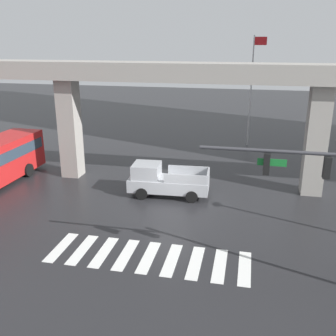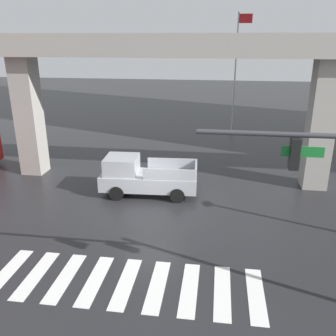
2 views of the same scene
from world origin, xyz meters
The scene contains 6 objects.
ground_plane centered at (0.00, 0.00, 0.00)m, with size 120.00×120.00×0.00m, color #232326.
crosswalk_stripes centered at (0.00, -4.98, 0.01)m, with size 9.35×2.80×0.01m.
elevated_overpass centered at (0.00, 4.95, 7.01)m, with size 49.21×2.30×8.22m.
pickup_truck centered at (-0.93, 2.55, 0.99)m, with size 5.19×2.28×2.08m.
traffic_signal_mast centered at (7.01, -5.54, 4.39)m, with size 6.49×0.32×6.20m.
flagpole centered at (4.21, 16.42, 5.77)m, with size 1.16×0.12×9.96m.
Camera 1 is at (4.18, -20.23, 9.66)m, focal length 41.48 mm.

